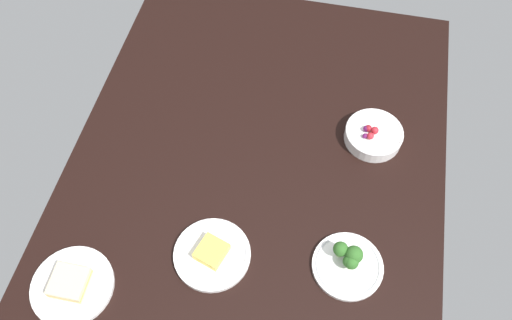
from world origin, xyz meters
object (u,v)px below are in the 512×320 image
object	(u,v)px
plate_cheese	(212,254)
plate_broccoli	(348,263)
plate_sandwich	(72,285)
bowl_berries	(373,135)

from	to	relation	value
plate_cheese	plate_broccoli	distance (cm)	33.24
plate_sandwich	plate_broccoli	size ratio (longest dim) A/B	1.13
bowl_berries	plate_sandwich	size ratio (longest dim) A/B	0.82
plate_cheese	plate_sandwich	world-z (taller)	plate_sandwich
plate_sandwich	bowl_berries	bearing A→B (deg)	-48.79
bowl_berries	plate_cheese	bearing A→B (deg)	140.65
plate_broccoli	plate_cheese	bearing A→B (deg)	97.57
plate_cheese	bowl_berries	world-z (taller)	bowl_berries
plate_broccoli	plate_sandwich	bearing A→B (deg)	106.64
plate_sandwich	plate_broccoli	bearing A→B (deg)	-73.36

